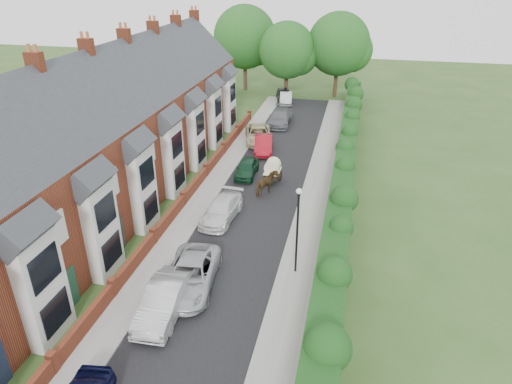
{
  "coord_description": "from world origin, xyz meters",
  "views": [
    {
      "loc": [
        5.74,
        -16.42,
        15.19
      ],
      "look_at": [
        0.09,
        8.91,
        2.2
      ],
      "focal_mm": 32.0,
      "sensor_mm": 36.0,
      "label": 1
    }
  ],
  "objects_px": {
    "car_red": "(264,144)",
    "car_grey": "(280,117)",
    "car_silver_a": "(164,300)",
    "car_beige": "(258,134)",
    "horse": "(267,184)",
    "lamppost": "(298,221)",
    "car_white": "(221,210)",
    "car_silver_b": "(190,275)",
    "car_black": "(284,95)",
    "horse_cart": "(273,169)",
    "car_green": "(247,168)"
  },
  "relations": [
    {
      "from": "horse_cart",
      "to": "lamppost",
      "type": "bearing_deg",
      "value": -73.03
    },
    {
      "from": "car_silver_b",
      "to": "car_grey",
      "type": "bearing_deg",
      "value": 83.97
    },
    {
      "from": "car_silver_a",
      "to": "horse",
      "type": "relative_size",
      "value": 2.3
    },
    {
      "from": "lamppost",
      "to": "car_white",
      "type": "distance_m",
      "value": 7.88
    },
    {
      "from": "lamppost",
      "to": "car_white",
      "type": "bearing_deg",
      "value": 139.33
    },
    {
      "from": "car_silver_a",
      "to": "car_beige",
      "type": "bearing_deg",
      "value": 89.16
    },
    {
      "from": "car_silver_a",
      "to": "horse_cart",
      "type": "relative_size",
      "value": 1.76
    },
    {
      "from": "car_beige",
      "to": "horse_cart",
      "type": "distance_m",
      "value": 9.18
    },
    {
      "from": "car_silver_b",
      "to": "car_black",
      "type": "distance_m",
      "value": 36.99
    },
    {
      "from": "car_silver_a",
      "to": "car_red",
      "type": "xyz_separation_m",
      "value": [
        0.32,
        21.93,
        -0.05
      ]
    },
    {
      "from": "car_silver_b",
      "to": "horse",
      "type": "relative_size",
      "value": 2.6
    },
    {
      "from": "car_white",
      "to": "car_green",
      "type": "xyz_separation_m",
      "value": [
        -0.01,
        7.09,
        -0.03
      ]
    },
    {
      "from": "car_silver_b",
      "to": "car_beige",
      "type": "relative_size",
      "value": 1.02
    },
    {
      "from": "car_grey",
      "to": "car_white",
      "type": "bearing_deg",
      "value": -91.91
    },
    {
      "from": "car_grey",
      "to": "horse",
      "type": "relative_size",
      "value": 2.63
    },
    {
      "from": "car_silver_a",
      "to": "horse_cart",
      "type": "bearing_deg",
      "value": 79.19
    },
    {
      "from": "car_red",
      "to": "car_beige",
      "type": "distance_m",
      "value": 2.67
    },
    {
      "from": "car_red",
      "to": "car_grey",
      "type": "distance_m",
      "value": 8.08
    },
    {
      "from": "car_red",
      "to": "car_green",
      "type": "bearing_deg",
      "value": -102.79
    },
    {
      "from": "car_silver_a",
      "to": "car_black",
      "type": "distance_m",
      "value": 39.21
    },
    {
      "from": "car_beige",
      "to": "horse_cart",
      "type": "xyz_separation_m",
      "value": [
        3.0,
        -8.67,
        0.38
      ]
    },
    {
      "from": "car_silver_b",
      "to": "horse_cart",
      "type": "bearing_deg",
      "value": 76.28
    },
    {
      "from": "car_silver_a",
      "to": "car_green",
      "type": "xyz_separation_m",
      "value": [
        0.06,
        16.53,
        -0.13
      ]
    },
    {
      "from": "car_silver_b",
      "to": "car_green",
      "type": "bearing_deg",
      "value": 85.63
    },
    {
      "from": "horse",
      "to": "car_red",
      "type": "bearing_deg",
      "value": -52.1
    },
    {
      "from": "car_red",
      "to": "car_grey",
      "type": "relative_size",
      "value": 0.82
    },
    {
      "from": "car_beige",
      "to": "horse",
      "type": "xyz_separation_m",
      "value": [
        3.0,
        -10.88,
        0.14
      ]
    },
    {
      "from": "car_green",
      "to": "car_silver_b",
      "type": "bearing_deg",
      "value": -89.84
    },
    {
      "from": "car_red",
      "to": "horse",
      "type": "bearing_deg",
      "value": -86.79
    },
    {
      "from": "car_silver_b",
      "to": "car_red",
      "type": "relative_size",
      "value": 1.21
    },
    {
      "from": "lamppost",
      "to": "horse",
      "type": "xyz_separation_m",
      "value": [
        -3.4,
        8.92,
        -2.43
      ]
    },
    {
      "from": "lamppost",
      "to": "car_silver_b",
      "type": "distance_m",
      "value": 6.24
    },
    {
      "from": "car_grey",
      "to": "car_silver_a",
      "type": "bearing_deg",
      "value": -91.71
    },
    {
      "from": "lamppost",
      "to": "car_beige",
      "type": "bearing_deg",
      "value": 107.91
    },
    {
      "from": "car_silver_a",
      "to": "car_white",
      "type": "bearing_deg",
      "value": 87.11
    },
    {
      "from": "lamppost",
      "to": "car_grey",
      "type": "relative_size",
      "value": 0.95
    },
    {
      "from": "lamppost",
      "to": "car_silver_b",
      "type": "bearing_deg",
      "value": -155.38
    },
    {
      "from": "lamppost",
      "to": "car_green",
      "type": "height_order",
      "value": "lamppost"
    },
    {
      "from": "car_red",
      "to": "horse",
      "type": "relative_size",
      "value": 2.16
    },
    {
      "from": "car_silver_a",
      "to": "horse_cart",
      "type": "distance_m",
      "value": 15.9
    },
    {
      "from": "car_silver_a",
      "to": "lamppost",
      "type": "bearing_deg",
      "value": 36.42
    },
    {
      "from": "car_white",
      "to": "car_black",
      "type": "xyz_separation_m",
      "value": [
        -0.77,
        29.76,
        0.11
      ]
    },
    {
      "from": "car_grey",
      "to": "horse_cart",
      "type": "bearing_deg",
      "value": -83.42
    },
    {
      "from": "car_green",
      "to": "car_white",
      "type": "bearing_deg",
      "value": -91.63
    },
    {
      "from": "car_red",
      "to": "horse_cart",
      "type": "bearing_deg",
      "value": -82.3
    },
    {
      "from": "car_red",
      "to": "car_silver_a",
      "type": "bearing_deg",
      "value": -100.92
    },
    {
      "from": "lamppost",
      "to": "horse_cart",
      "type": "relative_size",
      "value": 1.92
    },
    {
      "from": "car_silver_a",
      "to": "car_grey",
      "type": "xyz_separation_m",
      "value": [
        0.44,
        30.0,
        0.01
      ]
    },
    {
      "from": "lamppost",
      "to": "car_white",
      "type": "relative_size",
      "value": 1.11
    },
    {
      "from": "lamppost",
      "to": "car_black",
      "type": "xyz_separation_m",
      "value": [
        -6.4,
        34.6,
        -2.51
      ]
    }
  ]
}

